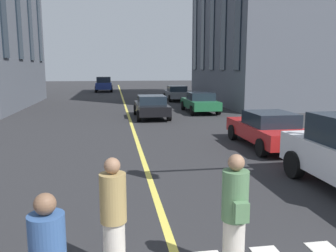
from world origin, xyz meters
The scene contains 8 objects.
lane_centre_line centered at (20.00, 0.00, 0.00)m, with size 80.00×0.16×0.01m.
car_blue_far centered at (43.09, 2.07, 0.97)m, with size 4.70×2.14×1.88m.
car_green_trailing centered at (20.78, -4.90, 0.70)m, with size 4.40×1.95×1.37m.
car_grey_oncoming centered at (29.61, -4.90, 0.70)m, with size 4.40×1.95×1.37m.
car_red_mid centered at (10.20, -4.90, 0.70)m, with size 4.40×1.95×1.37m.
car_black_parked_b centered at (18.77, -1.34, 0.70)m, with size 4.40×1.95×1.37m.
pedestrian_companion centered at (2.64, 0.97, 0.89)m, with size 0.38×0.38×1.78m.
pedestrian_far centered at (2.37, -0.75, 0.92)m, with size 0.50×0.38×1.83m.
Camera 1 is at (-2.12, 0.93, 3.02)m, focal length 37.09 mm.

